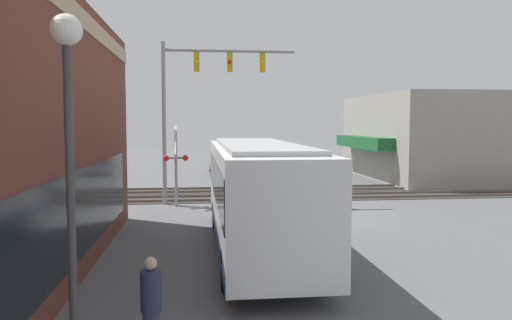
{
  "coord_description": "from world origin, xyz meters",
  "views": [
    {
      "loc": [
        -19.67,
        4.59,
        3.93
      ],
      "look_at": [
        5.36,
        1.69,
        2.07
      ],
      "focal_mm": 35.0,
      "sensor_mm": 36.0,
      "label": 1
    }
  ],
  "objects_px": {
    "streetlamp": "(70,174)",
    "city_bus": "(257,191)",
    "parked_car_black": "(268,174)",
    "parked_car_grey": "(221,165)",
    "crossing_signal": "(176,158)",
    "pedestrian_near_bus": "(302,208)",
    "pedestrian_by_lamp": "(151,307)"
  },
  "relations": [
    {
      "from": "streetlamp",
      "to": "city_bus",
      "type": "bearing_deg",
      "value": -24.02
    },
    {
      "from": "parked_car_black",
      "to": "parked_car_grey",
      "type": "height_order",
      "value": "parked_car_black"
    },
    {
      "from": "crossing_signal",
      "to": "streetlamp",
      "type": "xyz_separation_m",
      "value": [
        -16.51,
        0.72,
        0.93
      ]
    },
    {
      "from": "parked_car_black",
      "to": "parked_car_grey",
      "type": "relative_size",
      "value": 1.01
    },
    {
      "from": "crossing_signal",
      "to": "parked_car_black",
      "type": "bearing_deg",
      "value": -35.62
    },
    {
      "from": "city_bus",
      "to": "pedestrian_near_bus",
      "type": "xyz_separation_m",
      "value": [
        1.88,
        -1.81,
        -0.87
      ]
    },
    {
      "from": "crossing_signal",
      "to": "pedestrian_by_lamp",
      "type": "distance_m",
      "value": 15.56
    },
    {
      "from": "crossing_signal",
      "to": "pedestrian_near_bus",
      "type": "bearing_deg",
      "value": -144.83
    },
    {
      "from": "pedestrian_near_bus",
      "to": "streetlamp",
      "type": "bearing_deg",
      "value": 151.45
    },
    {
      "from": "parked_car_grey",
      "to": "pedestrian_near_bus",
      "type": "distance_m",
      "value": 22.29
    },
    {
      "from": "city_bus",
      "to": "parked_car_grey",
      "type": "height_order",
      "value": "city_bus"
    },
    {
      "from": "streetlamp",
      "to": "parked_car_grey",
      "type": "relative_size",
      "value": 1.22
    },
    {
      "from": "parked_car_black",
      "to": "parked_car_grey",
      "type": "distance_m",
      "value": 8.41
    },
    {
      "from": "crossing_signal",
      "to": "parked_car_grey",
      "type": "xyz_separation_m",
      "value": [
        15.6,
        -2.85,
        -1.62
      ]
    },
    {
      "from": "parked_car_grey",
      "to": "pedestrian_near_bus",
      "type": "relative_size",
      "value": 2.38
    },
    {
      "from": "parked_car_grey",
      "to": "streetlamp",
      "type": "bearing_deg",
      "value": 173.65
    },
    {
      "from": "parked_car_grey",
      "to": "pedestrian_near_bus",
      "type": "xyz_separation_m",
      "value": [
        -22.22,
        -1.81,
        0.29
      ]
    },
    {
      "from": "parked_car_black",
      "to": "pedestrian_near_bus",
      "type": "relative_size",
      "value": 2.42
    },
    {
      "from": "streetlamp",
      "to": "parked_car_grey",
      "type": "distance_m",
      "value": 32.41
    },
    {
      "from": "crossing_signal",
      "to": "pedestrian_near_bus",
      "type": "relative_size",
      "value": 2.04
    },
    {
      "from": "parked_car_grey",
      "to": "pedestrian_by_lamp",
      "type": "bearing_deg",
      "value": 175.24
    },
    {
      "from": "crossing_signal",
      "to": "streetlamp",
      "type": "bearing_deg",
      "value": 177.49
    },
    {
      "from": "city_bus",
      "to": "parked_car_grey",
      "type": "distance_m",
      "value": 24.13
    },
    {
      "from": "crossing_signal",
      "to": "pedestrian_by_lamp",
      "type": "xyz_separation_m",
      "value": [
        -15.49,
        -0.26,
        -1.41
      ]
    },
    {
      "from": "parked_car_grey",
      "to": "pedestrian_by_lamp",
      "type": "xyz_separation_m",
      "value": [
        -31.1,
        2.59,
        0.22
      ]
    },
    {
      "from": "streetlamp",
      "to": "pedestrian_by_lamp",
      "type": "height_order",
      "value": "streetlamp"
    },
    {
      "from": "streetlamp",
      "to": "parked_car_grey",
      "type": "bearing_deg",
      "value": -6.35
    },
    {
      "from": "parked_car_grey",
      "to": "pedestrian_by_lamp",
      "type": "distance_m",
      "value": 31.21
    },
    {
      "from": "city_bus",
      "to": "pedestrian_by_lamp",
      "type": "xyz_separation_m",
      "value": [
        -7.0,
        2.59,
        -0.95
      ]
    },
    {
      "from": "parked_car_grey",
      "to": "city_bus",
      "type": "bearing_deg",
      "value": 180.0
    },
    {
      "from": "pedestrian_by_lamp",
      "to": "parked_car_grey",
      "type": "bearing_deg",
      "value": -4.76
    },
    {
      "from": "crossing_signal",
      "to": "streetlamp",
      "type": "relative_size",
      "value": 0.7
    }
  ]
}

